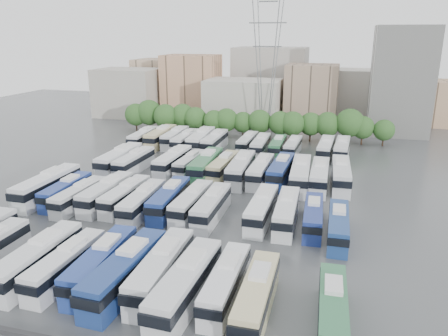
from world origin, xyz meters
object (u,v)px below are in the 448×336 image
(bus_r2_s6, at_px, (206,165))
(bus_r2_s8, at_px, (241,169))
(bus_r3_s12, at_px, (326,148))
(bus_r2_s13, at_px, (341,175))
(bus_r1_s3, at_px, (106,193))
(bus_r3_s5, at_px, (215,142))
(bus_r2_s9, at_px, (261,171))
(bus_r2_s1, at_px, (119,159))
(bus_r0_s4, at_px, (38,259))
(bus_r1_s7, at_px, (192,202))
(bus_r1_s13, at_px, (338,226))
(bus_r1_s5, at_px, (142,202))
(bus_r1_s12, at_px, (313,216))
(bus_r1_s8, at_px, (212,206))
(bus_r2_s2, at_px, (134,162))
(bus_r1_s11, at_px, (286,212))
(bus_r2_s12, at_px, (319,176))
(bus_r0_s10, at_px, (226,283))
(bus_r2_s5, at_px, (190,164))
(bus_r2_s11, at_px, (300,174))
(bus_r3_s8, at_px, (261,145))
(bus_r1_s0, at_px, (47,186))
(apartment_tower, at_px, (401,81))
(bus_r0_s5, at_px, (66,264))
(bus_r3_s9, at_px, (278,146))
(bus_r0_s9, at_px, (186,284))
(bus_r0_s11, at_px, (257,296))
(bus_r2_s10, at_px, (281,170))
(bus_r0_s6, at_px, (101,264))
(bus_r3_s4, at_px, (201,140))
(bus_r3_s2, at_px, (175,137))
(bus_r3_s13, at_px, (342,149))
(bus_r3_s3, at_px, (186,140))
(bus_r1_s4, at_px, (125,196))
(bus_r3_s10, at_px, (293,147))
(bus_r0_s7, at_px, (126,271))
(bus_r2_s7, at_px, (223,166))
(bus_r3_s1, at_px, (161,137))
(bus_r1_s2, at_px, (79,196))
(bus_r0_s8, at_px, (161,269))
(electricity_pylon, at_px, (267,57))
(bus_r2_s4, at_px, (173,161))

(bus_r2_s6, bearing_deg, bus_r2_s8, -5.57)
(bus_r3_s12, bearing_deg, bus_r2_s13, -76.63)
(bus_r1_s3, bearing_deg, bus_r2_s13, 29.18)
(bus_r3_s5, bearing_deg, bus_r2_s9, -52.81)
(bus_r2_s1, distance_m, bus_r3_s5, 22.14)
(bus_r0_s4, height_order, bus_r1_s7, bus_r0_s4)
(bus_r1_s7, distance_m, bus_r1_s13, 19.94)
(bus_r1_s5, height_order, bus_r1_s12, bus_r1_s5)
(bus_r1_s5, height_order, bus_r1_s8, bus_r1_s8)
(bus_r2_s2, relative_size, bus_r3_s12, 0.98)
(bus_r1_s11, height_order, bus_r1_s12, bus_r1_s11)
(bus_r2_s12, bearing_deg, bus_r2_s1, 179.13)
(bus_r0_s10, relative_size, bus_r1_s11, 0.94)
(bus_r2_s6, height_order, bus_r2_s13, bus_r2_s6)
(bus_r0_s4, distance_m, bus_r2_s5, 37.50)
(bus_r2_s11, height_order, bus_r3_s8, bus_r2_s11)
(bus_r1_s0, bearing_deg, apartment_tower, 49.01)
(bus_r0_s5, distance_m, bus_r3_s9, 55.67)
(bus_r0_s9, bearing_deg, bus_r0_s11, 3.75)
(bus_r2_s10, bearing_deg, bus_r0_s6, -108.23)
(bus_r2_s12, relative_size, bus_r3_s4, 0.93)
(bus_r1_s12, height_order, bus_r2_s12, bus_r2_s12)
(bus_r1_s3, relative_size, bus_r2_s10, 0.95)
(bus_r1_s8, bearing_deg, bus_r2_s9, 78.14)
(bus_r0_s5, distance_m, bus_r3_s2, 55.90)
(bus_r1_s12, distance_m, bus_r3_s13, 35.14)
(bus_r3_s3, bearing_deg, bus_r2_s6, -58.63)
(bus_r0_s9, relative_size, bus_r2_s11, 0.97)
(bus_r1_s3, height_order, bus_r1_s4, bus_r1_s3)
(bus_r2_s5, relative_size, bus_r2_s8, 0.82)
(bus_r0_s10, distance_m, bus_r3_s10, 53.25)
(bus_r0_s7, xyz_separation_m, bus_r2_s8, (3.14, 35.55, 0.04))
(bus_r1_s12, height_order, bus_r2_s7, bus_r2_s7)
(bus_r0_s5, bearing_deg, bus_r3_s2, 101.55)
(bus_r2_s11, relative_size, bus_r3_s13, 1.09)
(bus_r1_s5, distance_m, bus_r1_s11, 19.88)
(bus_r1_s0, height_order, bus_r3_s1, bus_r1_s0)
(bus_r1_s2, distance_m, bus_r1_s3, 3.83)
(bus_r0_s4, height_order, bus_r3_s4, bus_r3_s4)
(bus_r2_s12, bearing_deg, bus_r3_s1, 151.33)
(bus_r1_s2, bearing_deg, bus_r0_s11, -28.73)
(bus_r0_s8, distance_m, bus_r1_s12, 22.39)
(bus_r2_s9, bearing_deg, bus_r2_s7, 173.14)
(bus_r0_s8, distance_m, bus_r1_s0, 31.78)
(electricity_pylon, height_order, bus_r0_s10, electricity_pylon)
(bus_r0_s5, xyz_separation_m, bus_r2_s4, (-3.25, 37.18, 0.18))
(bus_r3_s2, height_order, bus_r3_s3, bus_r3_s2)
(bus_r2_s11, bearing_deg, bus_r0_s10, -98.53)
(bus_r0_s4, distance_m, bus_r2_s12, 44.24)
(bus_r0_s9, bearing_deg, bus_r0_s6, 173.31)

